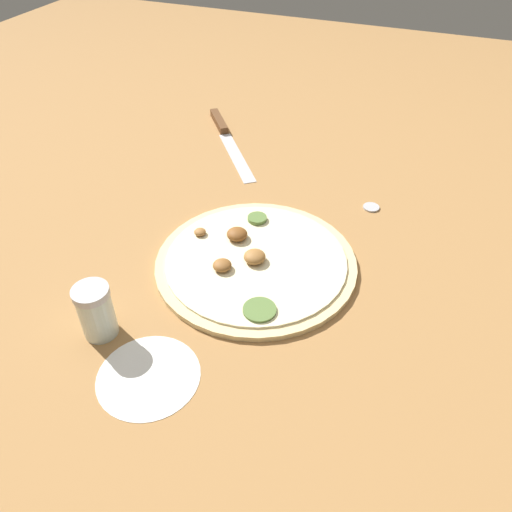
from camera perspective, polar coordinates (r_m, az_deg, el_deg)
The scene contains 6 objects.
ground_plane at distance 0.88m, azimuth 0.00°, elevation -1.01°, with size 3.00×3.00×0.00m, color #9E703F.
pizza at distance 0.88m, azimuth -0.09°, elevation -0.61°, with size 0.35×0.35×0.03m.
knife at distance 1.31m, azimuth -3.73°, elevation 14.12°, with size 0.30×0.24×0.02m.
spice_jar at distance 0.78m, azimuth -17.82°, elevation -6.04°, with size 0.05×0.05×0.09m.
loose_cap at distance 1.05m, azimuth 13.04°, elevation 5.53°, with size 0.03×0.03×0.01m.
flour_patch at distance 0.74m, azimuth -12.18°, elevation -13.27°, with size 0.15×0.15×0.00m.
Camera 1 is at (-0.62, -0.24, 0.58)m, focal length 35.00 mm.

